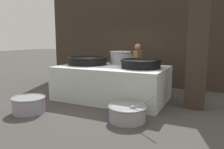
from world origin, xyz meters
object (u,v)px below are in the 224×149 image
object	(u,v)px
cook	(137,65)
prep_bowl_meat	(29,104)
stock_pot	(121,57)
prep_bowl_vegetables	(127,113)
giant_wok_near	(88,60)
giant_wok_far	(141,63)

from	to	relation	value
cook	prep_bowl_meat	xyz separation A→B (m)	(-1.58, -3.55, -0.68)
stock_pot	prep_bowl_meat	size ratio (longest dim) A/B	0.86
prep_bowl_vegetables	prep_bowl_meat	world-z (taller)	prep_bowl_vegetables
cook	giant_wok_near	bearing A→B (deg)	51.06
giant_wok_near	giant_wok_far	size ratio (longest dim) A/B	1.12
giant_wok_near	cook	xyz separation A→B (m)	(1.19, 1.41, -0.24)
giant_wok_near	cook	bearing A→B (deg)	49.99
prep_bowl_vegetables	cook	bearing A→B (deg)	105.28
giant_wok_far	prep_bowl_meat	xyz separation A→B (m)	(-2.21, -2.03, -0.92)
stock_pot	prep_bowl_meat	xyz separation A→B (m)	(-1.31, -2.67, -1.01)
giant_wok_near	prep_bowl_vegetables	bearing A→B (deg)	-39.00
stock_pot	giant_wok_near	bearing A→B (deg)	-149.72
stock_pot	cook	world-z (taller)	cook
giant_wok_far	cook	xyz separation A→B (m)	(-0.62, 1.52, -0.24)
prep_bowl_vegetables	prep_bowl_meat	distance (m)	2.47
giant_wok_far	stock_pot	bearing A→B (deg)	144.48
stock_pot	prep_bowl_meat	bearing A→B (deg)	-116.20
cook	prep_bowl_vegetables	world-z (taller)	cook
giant_wok_near	cook	distance (m)	1.86
prep_bowl_meat	giant_wok_near	bearing A→B (deg)	79.43
prep_bowl_meat	prep_bowl_vegetables	bearing A→B (deg)	11.71
giant_wok_near	prep_bowl_vegetables	distance (m)	2.77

